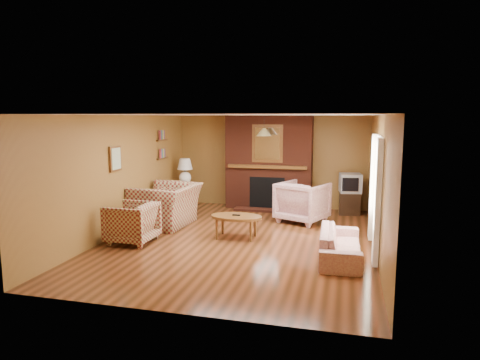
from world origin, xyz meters
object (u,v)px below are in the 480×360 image
(floral_armchair, at_px, (303,202))
(table_lamp, at_px, (185,170))
(floral_sofa, at_px, (340,244))
(plaid_loveseat, at_px, (166,205))
(tv_stand, at_px, (350,203))
(coffee_table, at_px, (236,218))
(side_table, at_px, (185,196))
(fireplace, at_px, (269,163))
(plaid_armchair, at_px, (132,223))
(crt_tv, at_px, (350,183))

(floral_armchair, xyz_separation_m, table_lamp, (-3.11, 0.70, 0.55))
(floral_armchair, bearing_deg, floral_sofa, 133.87)
(plaid_loveseat, relative_size, tv_stand, 2.56)
(coffee_table, relative_size, side_table, 1.57)
(fireplace, xyz_separation_m, plaid_armchair, (-1.95, -3.67, -0.80))
(plaid_loveseat, relative_size, crt_tv, 2.44)
(plaid_armchair, relative_size, table_lamp, 1.29)
(fireplace, distance_m, coffee_table, 3.00)
(fireplace, xyz_separation_m, tv_stand, (2.05, -0.18, -0.91))
(floral_sofa, distance_m, coffee_table, 2.15)
(coffee_table, height_order, table_lamp, table_lamp)
(floral_sofa, bearing_deg, floral_armchair, 18.76)
(table_lamp, bearing_deg, coffee_table, -49.85)
(floral_sofa, bearing_deg, fireplace, 25.99)
(tv_stand, bearing_deg, fireplace, 171.22)
(plaid_armchair, distance_m, side_table, 3.14)
(plaid_armchair, xyz_separation_m, floral_armchair, (2.96, 2.43, 0.07))
(fireplace, relative_size, floral_armchair, 2.39)
(plaid_loveseat, xyz_separation_m, plaid_armchair, (-0.10, -1.37, -0.07))
(plaid_loveseat, bearing_deg, table_lamp, -168.57)
(side_table, xyz_separation_m, table_lamp, (0.00, 0.00, 0.69))
(plaid_armchair, height_order, table_lamp, table_lamp)
(plaid_loveseat, height_order, floral_sofa, plaid_loveseat)
(fireplace, height_order, plaid_armchair, fireplace)
(plaid_armchair, bearing_deg, coffee_table, 114.15)
(plaid_loveseat, bearing_deg, floral_sofa, 73.72)
(plaid_loveseat, bearing_deg, floral_armchair, 113.77)
(plaid_loveseat, xyz_separation_m, side_table, (-0.25, 1.76, -0.12))
(floral_armchair, xyz_separation_m, coffee_table, (-1.12, -1.66, -0.06))
(plaid_armchair, bearing_deg, floral_armchair, 130.83)
(coffee_table, bearing_deg, side_table, 130.15)
(crt_tv, bearing_deg, table_lamp, -175.26)
(tv_stand, bearing_deg, coffee_table, -132.15)
(floral_sofa, distance_m, table_lamp, 5.12)
(plaid_loveseat, bearing_deg, plaid_armchair, -0.81)
(plaid_loveseat, relative_size, floral_sofa, 0.81)
(fireplace, relative_size, plaid_loveseat, 1.74)
(side_table, relative_size, tv_stand, 1.20)
(tv_stand, relative_size, crt_tv, 0.95)
(crt_tv, bearing_deg, plaid_armchair, -138.99)
(plaid_loveseat, xyz_separation_m, floral_sofa, (3.75, -1.34, -0.20))
(fireplace, xyz_separation_m, floral_sofa, (1.90, -3.64, -0.93))
(plaid_loveseat, bearing_deg, side_table, -168.57)
(floral_armchair, relative_size, table_lamp, 1.54)
(fireplace, relative_size, side_table, 3.70)
(side_table, xyz_separation_m, tv_stand, (4.15, 0.35, -0.05))
(plaid_armchair, height_order, crt_tv, crt_tv)
(floral_sofa, relative_size, coffee_table, 1.67)
(plaid_loveseat, bearing_deg, coffee_table, 74.45)
(plaid_loveseat, height_order, table_lamp, table_lamp)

